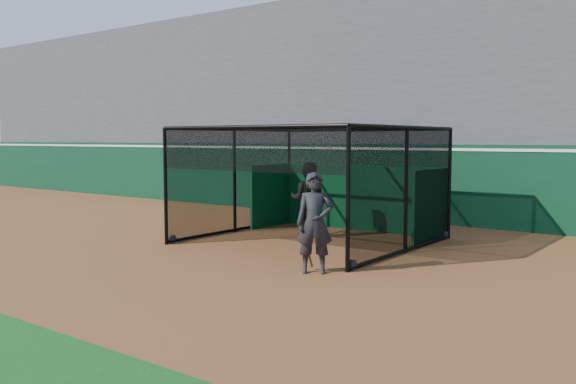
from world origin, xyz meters
The scene contains 6 objects.
ground centered at (0.00, 0.00, 0.00)m, with size 120.00×120.00×0.00m, color brown.
outfield_wall centered at (0.00, 8.50, 1.29)m, with size 50.00×0.50×2.50m.
grandstand centered at (0.00, 12.27, 4.48)m, with size 50.00×7.85×8.95m.
batting_cage centered at (0.22, 3.33, 1.47)m, with size 5.45×5.29×2.94m.
batter centered at (-0.34, 3.95, 1.02)m, with size 0.99×0.77×2.04m, color black.
on_deck_player centered at (2.41, 0.25, 1.01)m, with size 0.88×0.81×2.02m.
Camera 1 is at (9.18, -9.66, 2.68)m, focal length 38.00 mm.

